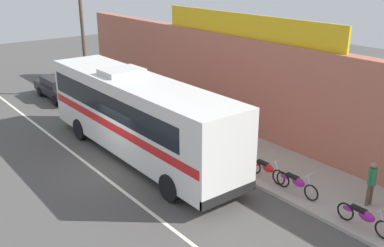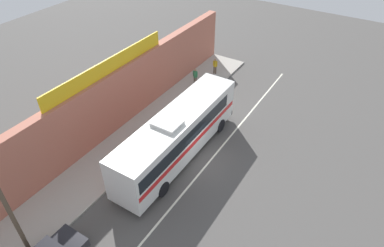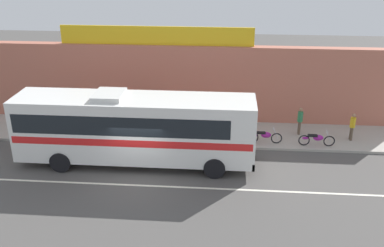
{
  "view_description": "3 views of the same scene",
  "coord_description": "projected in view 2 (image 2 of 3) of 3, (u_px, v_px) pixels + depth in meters",
  "views": [
    {
      "loc": [
        15.18,
        -7.8,
        8.07
      ],
      "look_at": [
        2.13,
        2.47,
        2.03
      ],
      "focal_mm": 40.79,
      "sensor_mm": 36.0,
      "label": 1
    },
    {
      "loc": [
        -14.89,
        -8.81,
        16.61
      ],
      "look_at": [
        1.6,
        1.48,
        1.58
      ],
      "focal_mm": 31.54,
      "sensor_mm": 36.0,
      "label": 2
    },
    {
      "loc": [
        4.11,
        -18.07,
        10.61
      ],
      "look_at": [
        2.47,
        2.14,
        1.98
      ],
      "focal_mm": 40.59,
      "sensor_mm": 36.0,
      "label": 3
    }
  ],
  "objects": [
    {
      "name": "ground_plane",
      "position": [
        198.0,
        160.0,
        23.84
      ],
      "size": [
        70.0,
        70.0,
        0.0
      ],
      "primitive_type": "plane",
      "color": "#4F4C49"
    },
    {
      "name": "storefront_billboard",
      "position": [
        108.0,
        66.0,
        23.59
      ],
      "size": [
        11.58,
        0.12,
        1.1
      ],
      "primitive_type": "cube",
      "color": "gold",
      "rests_on": "storefront_facade"
    },
    {
      "name": "pedestrian_by_curb",
      "position": [
        195.0,
        76.0,
        31.1
      ],
      "size": [
        0.3,
        0.48,
        1.64
      ],
      "color": "brown",
      "rests_on": "sidewalk_slab"
    },
    {
      "name": "sidewalk_slab",
      "position": [
        140.0,
        134.0,
        25.97
      ],
      "size": [
        30.0,
        3.6,
        0.14
      ],
      "primitive_type": "cube",
      "color": "#A8A399",
      "rests_on": "ground_plane"
    },
    {
      "name": "motorcycle_orange",
      "position": [
        187.0,
        103.0,
        28.44
      ],
      "size": [
        1.86,
        0.56,
        0.94
      ],
      "color": "black",
      "rests_on": "sidewalk_slab"
    },
    {
      "name": "pedestrian_near_shop",
      "position": [
        215.0,
        65.0,
        32.78
      ],
      "size": [
        0.3,
        0.48,
        1.59
      ],
      "color": "brown",
      "rests_on": "sidewalk_slab"
    },
    {
      "name": "motorcycle_green",
      "position": [
        196.0,
        95.0,
        29.43
      ],
      "size": [
        1.92,
        0.56,
        0.94
      ],
      "color": "black",
      "rests_on": "sidewalk_slab"
    },
    {
      "name": "storefront_facade",
      "position": [
        115.0,
        101.0,
        25.45
      ],
      "size": [
        30.0,
        0.7,
        4.8
      ],
      "primitive_type": "cube",
      "color": "#B26651",
      "rests_on": "ground_plane"
    },
    {
      "name": "intercity_bus",
      "position": [
        177.0,
        134.0,
        22.89
      ],
      "size": [
        11.85,
        2.64,
        3.78
      ],
      "color": "silver",
      "rests_on": "ground_plane"
    },
    {
      "name": "motorcycle_black",
      "position": [
        213.0,
        82.0,
        31.26
      ],
      "size": [
        1.97,
        0.56,
        0.94
      ],
      "color": "black",
      "rests_on": "sidewalk_slab"
    },
    {
      "name": "road_center_stripe",
      "position": [
        208.0,
        164.0,
        23.5
      ],
      "size": [
        30.0,
        0.14,
        0.01
      ],
      "primitive_type": "cube",
      "color": "silver",
      "rests_on": "ground_plane"
    },
    {
      "name": "utility_pole",
      "position": [
        6.0,
        204.0,
        15.73
      ],
      "size": [
        1.6,
        0.22,
        7.46
      ],
      "color": "brown",
      "rests_on": "sidewalk_slab"
    }
  ]
}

